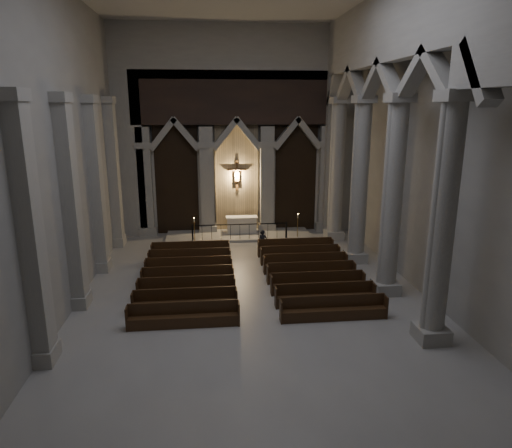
# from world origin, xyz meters

# --- Properties ---
(room) EXTENTS (24.00, 24.10, 12.00)m
(room) POSITION_xyz_m (0.00, 0.00, 7.60)
(room) COLOR #A3A09B
(room) RESTS_ON ground
(sanctuary_wall) EXTENTS (14.00, 0.77, 12.00)m
(sanctuary_wall) POSITION_xyz_m (0.00, 11.54, 6.62)
(sanctuary_wall) COLOR #A5A39A
(sanctuary_wall) RESTS_ON ground
(right_arcade) EXTENTS (1.00, 24.00, 12.00)m
(right_arcade) POSITION_xyz_m (5.50, 1.33, 7.83)
(right_arcade) COLOR #A5A39A
(right_arcade) RESTS_ON ground
(left_pilasters) EXTENTS (0.60, 13.00, 8.03)m
(left_pilasters) POSITION_xyz_m (-6.75, 3.50, 3.91)
(left_pilasters) COLOR #A5A39A
(left_pilasters) RESTS_ON ground
(sanctuary_step) EXTENTS (8.50, 2.60, 0.15)m
(sanctuary_step) POSITION_xyz_m (0.00, 10.60, 0.07)
(sanctuary_step) COLOR #A5A39A
(sanctuary_step) RESTS_ON ground
(altar) EXTENTS (1.89, 0.76, 0.96)m
(altar) POSITION_xyz_m (0.22, 11.01, 0.63)
(altar) COLOR silver
(altar) RESTS_ON sanctuary_step
(altar_rail) EXTENTS (5.46, 0.09, 1.07)m
(altar_rail) POSITION_xyz_m (-0.00, 9.52, 0.71)
(altar_rail) COLOR black
(altar_rail) RESTS_ON ground
(candle_stand_left) EXTENTS (0.27, 0.27, 1.59)m
(candle_stand_left) POSITION_xyz_m (-2.56, 9.11, 0.43)
(candle_stand_left) COLOR olive
(candle_stand_left) RESTS_ON ground
(candle_stand_right) EXTENTS (0.26, 0.26, 1.54)m
(candle_stand_right) POSITION_xyz_m (3.38, 9.68, 0.42)
(candle_stand_right) COLOR olive
(candle_stand_right) RESTS_ON ground
(pews) EXTENTS (9.34, 7.84, 0.88)m
(pews) POSITION_xyz_m (0.00, 3.07, 0.29)
(pews) COLOR black
(pews) RESTS_ON ground
(worshipper) EXTENTS (0.51, 0.37, 1.30)m
(worshipper) POSITION_xyz_m (1.02, 7.11, 0.65)
(worshipper) COLOR black
(worshipper) RESTS_ON ground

